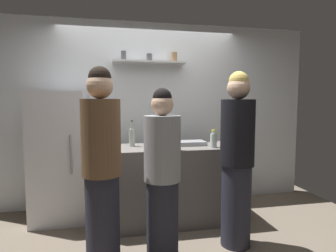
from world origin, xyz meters
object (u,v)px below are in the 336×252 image
object	(u,v)px
utensil_holder	(166,141)
person_blonde	(237,160)
wine_bottle_green_glass	(173,139)
water_bottle_plastic	(214,140)
wine_bottle_pale_glass	(132,137)
refrigerator	(60,156)
person_grey_hoodie	(162,177)
person_brown_jacket	(102,169)
baking_pan	(191,143)

from	to	relation	value
utensil_holder	person_blonde	distance (m)	0.96
wine_bottle_green_glass	water_bottle_plastic	size ratio (longest dim) A/B	1.57
wine_bottle_green_glass	wine_bottle_pale_glass	xyz separation A→B (m)	(-0.43, 0.35, -0.00)
refrigerator	person_blonde	distance (m)	2.15
utensil_holder	wine_bottle_pale_glass	xyz separation A→B (m)	(-0.41, 0.05, 0.06)
person_grey_hoodie	refrigerator	bearing A→B (deg)	-175.31
refrigerator	person_blonde	bearing A→B (deg)	-28.69
water_bottle_plastic	person_brown_jacket	world-z (taller)	person_brown_jacket
refrigerator	person_brown_jacket	size ratio (longest dim) A/B	0.90
utensil_holder	person_blonde	size ratio (longest dim) A/B	0.12
refrigerator	water_bottle_plastic	world-z (taller)	refrigerator
water_bottle_plastic	person_grey_hoodie	world-z (taller)	person_grey_hoodie
baking_pan	water_bottle_plastic	size ratio (longest dim) A/B	1.62
water_bottle_plastic	person_brown_jacket	distance (m)	1.43
person_grey_hoodie	person_blonde	size ratio (longest dim) A/B	0.90
utensil_holder	water_bottle_plastic	xyz separation A→B (m)	(0.53, -0.23, 0.03)
refrigerator	person_blonde	xyz separation A→B (m)	(1.89, -1.03, 0.09)
person_grey_hoodie	person_brown_jacket	bearing A→B (deg)	-127.01
person_grey_hoodie	person_blonde	world-z (taller)	person_blonde
baking_pan	wine_bottle_green_glass	size ratio (longest dim) A/B	1.03
wine_bottle_green_glass	person_brown_jacket	bearing A→B (deg)	-143.34
wine_bottle_pale_glass	person_blonde	distance (m)	1.29
refrigerator	wine_bottle_green_glass	size ratio (longest dim) A/B	4.86
refrigerator	baking_pan	xyz separation A→B (m)	(1.62, -0.28, 0.16)
utensil_holder	wine_bottle_green_glass	size ratio (longest dim) A/B	0.68
utensil_holder	wine_bottle_pale_glass	size ratio (longest dim) A/B	0.70
wine_bottle_pale_glass	person_grey_hoodie	size ratio (longest dim) A/B	0.20
baking_pan	water_bottle_plastic	world-z (taller)	water_bottle_plastic
person_brown_jacket	wine_bottle_green_glass	bearing A→B (deg)	113.29
person_grey_hoodie	person_blonde	distance (m)	0.80
refrigerator	wine_bottle_pale_glass	world-z (taller)	refrigerator
refrigerator	utensil_holder	xyz separation A→B (m)	(1.30, -0.28, 0.20)
wine_bottle_pale_glass	water_bottle_plastic	size ratio (longest dim) A/B	1.52
refrigerator	wine_bottle_pale_glass	bearing A→B (deg)	-15.04
baking_pan	person_blonde	distance (m)	0.80
refrigerator	person_blonde	size ratio (longest dim) A/B	0.90
utensil_holder	wine_bottle_green_glass	distance (m)	0.31
water_bottle_plastic	person_blonde	world-z (taller)	person_blonde
refrigerator	wine_bottle_pale_glass	size ratio (longest dim) A/B	5.01
utensil_holder	wine_bottle_pale_glass	bearing A→B (deg)	173.41
person_blonde	person_brown_jacket	bearing A→B (deg)	-35.71
water_bottle_plastic	person_brown_jacket	xyz separation A→B (m)	(-1.27, -0.64, -0.14)
wine_bottle_green_glass	person_blonde	distance (m)	0.74
baking_pan	wine_bottle_green_glass	bearing A→B (deg)	-134.91
person_brown_jacket	person_grey_hoodie	xyz separation A→B (m)	(0.54, 0.02, -0.10)
baking_pan	person_brown_jacket	bearing A→B (deg)	-140.69
person_brown_jacket	person_grey_hoodie	distance (m)	0.55
baking_pan	person_blonde	bearing A→B (deg)	-70.69
refrigerator	wine_bottle_pale_glass	xyz separation A→B (m)	(0.88, -0.24, 0.26)
wine_bottle_pale_glass	water_bottle_plastic	distance (m)	0.99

